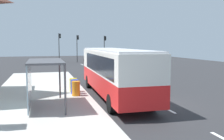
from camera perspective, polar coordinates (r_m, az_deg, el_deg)
The scene contains 19 objects.
ground_plane at distance 28.05m, azimuth -2.71°, elevation -1.26°, with size 56.00×92.00×0.04m, color #2D2D30.
sidewalk_platform at distance 15.50m, azimuth -16.01°, elevation -7.11°, with size 6.20×30.00×0.18m, color beige.
lane_stripe_seg_1 at distance 14.19m, azimuth 12.22°, elevation -8.59°, with size 0.16×2.20×0.01m, color silver.
lane_stripe_seg_2 at distance 18.64m, azimuth 5.00°, elevation -4.94°, with size 0.16×2.20×0.01m, color silver.
lane_stripe_seg_3 at distance 23.31m, azimuth 0.65°, elevation -2.69°, with size 0.16×2.20×0.01m, color silver.
lane_stripe_seg_4 at distance 28.10m, azimuth -2.22°, elevation -1.19°, with size 0.16×2.20×0.01m, color silver.
lane_stripe_seg_5 at distance 32.95m, azimuth -4.24°, elevation -0.12°, with size 0.16×2.20×0.01m, color silver.
lane_stripe_seg_6 at distance 37.84m, azimuth -5.75°, elevation 0.67°, with size 0.16×2.20×0.01m, color silver.
lane_stripe_seg_7 at distance 42.75m, azimuth -6.91°, elevation 1.28°, with size 0.16×2.20×0.01m, color silver.
bus at distance 16.39m, azimuth 0.42°, elevation 0.05°, with size 2.78×11.07×3.21m.
white_van at distance 34.07m, azimuth -1.32°, elevation 2.35°, with size 2.04×5.20×2.30m.
sedan_near at distance 47.35m, azimuth -5.28°, elevation 2.71°, with size 2.05×4.50×1.52m.
recycling_bin_orange at distance 16.35m, azimuth -8.31°, elevation -4.23°, with size 0.52×0.52×0.95m, color orange.
recycling_bin_blue at distance 17.04m, azimuth -8.61°, elevation -3.82°, with size 0.52×0.52×0.95m, color blue.
recycling_bin_yellow at distance 17.72m, azimuth -8.89°, elevation -3.44°, with size 0.52×0.52×0.95m, color yellow.
traffic_light_near_side at distance 48.46m, azimuth -1.68°, elevation 5.87°, with size 0.49×0.28×5.09m.
traffic_light_far_side at distance 47.92m, azimuth -12.01°, elevation 6.04°, with size 0.49×0.28×5.50m.
traffic_light_median at distance 49.06m, azimuth -7.96°, elevation 5.93°, with size 0.49×0.28×5.24m.
bus_shelter at distance 13.67m, azimuth -16.34°, elevation -0.33°, with size 1.80×4.00×2.50m.
Camera 1 is at (-6.24, -13.11, 3.57)m, focal length 39.70 mm.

